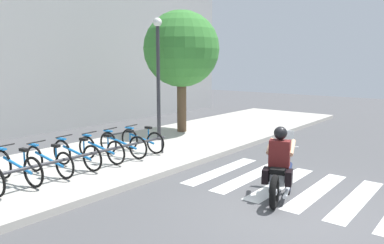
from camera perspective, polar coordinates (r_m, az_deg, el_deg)
ground_plane at (r=7.27m, az=15.14°, el=-12.81°), size 48.00×48.00×0.00m
sidewalk at (r=10.44m, az=-12.93°, el=-5.54°), size 24.00×4.40×0.15m
crosswalk_stripe_1 at (r=8.14m, az=23.97°, el=-10.87°), size 2.80×0.40×0.01m
crosswalk_stripe_2 at (r=8.35m, az=18.59°, el=-10.04°), size 2.80×0.40×0.01m
crosswalk_stripe_3 at (r=8.63m, az=13.55°, el=-9.17°), size 2.80×0.40×0.01m
crosswalk_stripe_4 at (r=8.98m, az=8.88°, el=-8.30°), size 2.80×0.40×0.01m
crosswalk_stripe_5 at (r=9.38m, az=4.60°, el=-7.46°), size 2.80×0.40×0.01m
motorcycle at (r=7.81m, az=13.36°, el=-7.63°), size 2.10×0.93×1.23m
rider at (r=7.64m, az=13.37°, el=-5.15°), size 0.74×0.67×1.44m
bicycle_1 at (r=8.66m, az=-25.29°, el=-6.27°), size 0.48×1.74×0.79m
bicycle_2 at (r=8.99m, az=-21.16°, el=-5.57°), size 0.48×1.68×0.74m
bicycle_3 at (r=9.35m, az=-17.34°, el=-4.74°), size 0.48×1.71×0.77m
bicycle_4 at (r=9.76m, az=-13.84°, el=-4.06°), size 0.48×1.64×0.75m
bicycle_5 at (r=10.20m, az=-10.63°, el=-3.37°), size 0.48×1.70×0.76m
bicycle_6 at (r=10.68m, az=-7.70°, el=-2.76°), size 0.48×1.57×0.75m
bike_rack at (r=8.89m, az=-15.35°, el=-4.89°), size 4.93×0.07×0.49m
street_lamp at (r=12.07m, az=-5.23°, el=8.20°), size 0.28×0.28×4.08m
tree_near_rack at (r=13.57m, az=-1.63°, el=11.07°), size 2.73×2.73×4.53m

